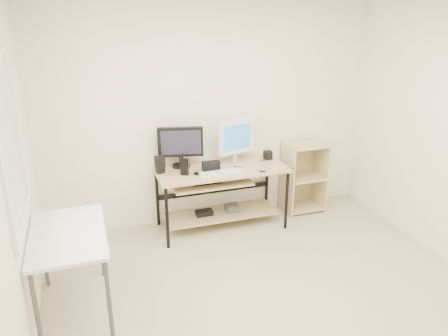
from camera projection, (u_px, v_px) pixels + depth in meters
name	position (u px, v px, depth m)	size (l,w,h in m)	color
room	(270.00, 170.00, 3.34)	(4.01, 4.01, 2.62)	#BCB090
desk	(219.00, 185.00, 5.09)	(1.50, 0.65, 0.75)	tan
side_table	(69.00, 242.00, 3.60)	(0.60, 1.00, 0.75)	white
shelf_unit	(302.00, 176.00, 5.61)	(0.50, 0.40, 0.90)	#CFBA81
black_monitor	(181.00, 144.00, 4.97)	(0.51, 0.21, 0.47)	black
white_imac	(236.00, 138.00, 5.11)	(0.48, 0.19, 0.52)	silver
keyboard	(221.00, 172.00, 4.86)	(0.49, 0.14, 0.02)	white
mouse	(218.00, 173.00, 4.82)	(0.06, 0.10, 0.03)	#B0B0B5
center_speaker	(211.00, 166.00, 4.95)	(0.20, 0.09, 0.10)	black
speaker_left	(160.00, 164.00, 4.84)	(0.11, 0.11, 0.19)	black
speaker_right	(268.00, 155.00, 5.30)	(0.09, 0.09, 0.10)	black
audio_controller	(185.00, 167.00, 4.79)	(0.09, 0.06, 0.18)	black
volume_puck	(196.00, 174.00, 4.82)	(0.06, 0.06, 0.02)	black
smartphone	(237.00, 169.00, 4.98)	(0.07, 0.13, 0.01)	black
coaster	(263.00, 171.00, 4.91)	(0.09, 0.09, 0.01)	#9B6B46
drinking_glass	(263.00, 166.00, 4.88)	(0.07, 0.07, 0.13)	white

